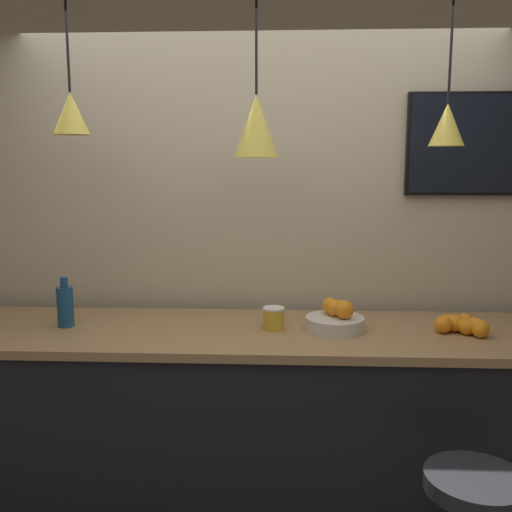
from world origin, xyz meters
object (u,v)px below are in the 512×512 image
object	(u,v)px
fruit_bowl	(336,319)
mounted_tv	(469,144)
spread_jar	(274,318)
juice_bottle	(65,306)

from	to	relation	value
fruit_bowl	mounted_tv	xyz separation A→B (m)	(0.70, 0.41, 0.82)
spread_jar	mounted_tv	bearing A→B (deg)	23.02
juice_bottle	fruit_bowl	bearing A→B (deg)	0.26
juice_bottle	mounted_tv	bearing A→B (deg)	11.95
juice_bottle	mounted_tv	size ratio (longest dim) A/B	0.38
juice_bottle	spread_jar	xyz separation A→B (m)	(1.00, -0.00, -0.05)
spread_jar	mounted_tv	xyz separation A→B (m)	(0.99, 0.42, 0.82)
juice_bottle	spread_jar	bearing A→B (deg)	-0.00
fruit_bowl	juice_bottle	distance (m)	1.29
juice_bottle	spread_jar	world-z (taller)	juice_bottle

